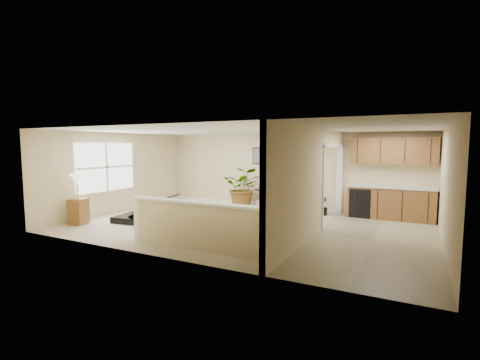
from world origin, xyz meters
The scene contains 20 objects.
floor centered at (0.00, 0.00, 0.00)m, with size 9.00×9.00×0.00m, color tan.
back_wall centered at (0.00, 3.00, 1.25)m, with size 9.00×0.04×2.50m, color beige.
front_wall centered at (0.00, -3.00, 1.25)m, with size 9.00×0.04×2.50m, color beige.
left_wall centered at (-4.50, 0.00, 1.25)m, with size 0.04×6.00×2.50m, color beige.
right_wall centered at (4.50, 0.00, 1.25)m, with size 0.04×6.00×2.50m, color beige.
ceiling centered at (0.00, 0.00, 2.50)m, with size 9.00×6.00×0.04m, color silver.
kitchen_vinyl centered at (3.15, 0.00, 0.00)m, with size 2.70×6.00×0.01m, color #9B9169.
interior_partition centered at (1.80, 0.25, 1.22)m, with size 0.18×5.99×2.50m.
pony_half_wall centered at (0.08, -2.30, 0.52)m, with size 3.42×0.22×1.00m.
left_window centered at (-4.49, -0.50, 1.45)m, with size 0.05×2.15×1.45m, color white.
wall_art_left centered at (-0.95, 2.97, 1.75)m, with size 0.48×0.04×0.58m.
wall_mirror centered at (0.30, 2.97, 1.80)m, with size 0.55×0.04×0.55m.
kitchen_cabinets centered at (3.19, 2.73, 0.87)m, with size 2.36×0.65×2.33m.
piano centered at (-2.73, -0.44, 0.65)m, with size 2.07×2.13×1.55m.
piano_bench centered at (-1.23, -0.12, 0.26)m, with size 0.39×0.77×0.52m, color black.
loveseat centered at (0.09, 2.44, 0.30)m, with size 1.41×0.80×0.80m.
accent_table centered at (-0.73, 2.65, 0.41)m, with size 0.44×0.44×0.63m.
palm_plant centered at (-1.26, 2.39, 0.68)m, with size 1.46×1.33×1.39m.
small_plant centered at (1.42, 2.41, 0.23)m, with size 0.39×0.39×0.55m.
lamp_stand centered at (-4.08, -1.84, 0.58)m, with size 0.47×0.47×1.36m.
Camera 1 is at (3.98, -7.99, 2.10)m, focal length 26.00 mm.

